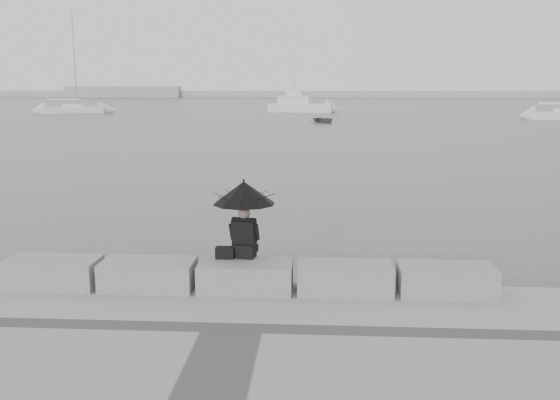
# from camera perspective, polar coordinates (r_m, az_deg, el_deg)

# --- Properties ---
(ground) EXTENTS (360.00, 360.00, 0.00)m
(ground) POSITION_cam_1_polar(r_m,az_deg,el_deg) (11.47, -2.85, -9.89)
(ground) COLOR #45484A
(ground) RESTS_ON ground
(stone_block_far_left) EXTENTS (1.60, 0.80, 0.50)m
(stone_block_far_left) POSITION_cam_1_polar(r_m,az_deg,el_deg) (11.69, -20.05, -6.28)
(stone_block_far_left) COLOR slate
(stone_block_far_left) RESTS_ON promenade
(stone_block_left) EXTENTS (1.60, 0.80, 0.50)m
(stone_block_left) POSITION_cam_1_polar(r_m,az_deg,el_deg) (11.13, -11.94, -6.70)
(stone_block_left) COLOR slate
(stone_block_left) RESTS_ON promenade
(stone_block_centre) EXTENTS (1.60, 0.80, 0.50)m
(stone_block_centre) POSITION_cam_1_polar(r_m,az_deg,el_deg) (10.80, -3.15, -7.00)
(stone_block_centre) COLOR slate
(stone_block_centre) RESTS_ON promenade
(stone_block_right) EXTENTS (1.60, 0.80, 0.50)m
(stone_block_right) POSITION_cam_1_polar(r_m,az_deg,el_deg) (10.74, 5.96, -7.15)
(stone_block_right) COLOR slate
(stone_block_right) RESTS_ON promenade
(stone_block_far_right) EXTENTS (1.60, 0.80, 0.50)m
(stone_block_far_right) POSITION_cam_1_polar(r_m,az_deg,el_deg) (10.95, 14.95, -7.12)
(stone_block_far_right) COLOR slate
(stone_block_far_right) RESTS_ON promenade
(seated_person) EXTENTS (1.10, 1.10, 1.39)m
(seated_person) POSITION_cam_1_polar(r_m,az_deg,el_deg) (10.85, -3.32, -0.17)
(seated_person) COLOR black
(seated_person) RESTS_ON stone_block_centre
(bag) EXTENTS (0.32, 0.18, 0.20)m
(bag) POSITION_cam_1_polar(r_m,az_deg,el_deg) (10.98, -5.07, -4.82)
(bag) COLOR black
(bag) RESTS_ON stone_block_centre
(distant_landmass) EXTENTS (180.00, 8.00, 2.80)m
(distant_landmass) POSITION_cam_1_polar(r_m,az_deg,el_deg) (165.47, 0.31, 9.69)
(distant_landmass) COLOR #A2A4A7
(distant_landmass) RESTS_ON ground
(sailboat_left) EXTENTS (8.08, 4.63, 12.90)m
(sailboat_left) POSITION_cam_1_polar(r_m,az_deg,el_deg) (86.22, -18.37, 7.90)
(sailboat_left) COLOR white
(sailboat_left) RESTS_ON ground
(motor_cruiser) EXTENTS (8.95, 4.32, 4.50)m
(motor_cruiser) POSITION_cam_1_polar(r_m,az_deg,el_deg) (84.68, 1.92, 8.64)
(motor_cruiser) COLOR white
(motor_cruiser) RESTS_ON ground
(dinghy) EXTENTS (3.44, 2.88, 0.54)m
(dinghy) POSITION_cam_1_polar(r_m,az_deg,el_deg) (63.55, 4.04, 7.35)
(dinghy) COLOR slate
(dinghy) RESTS_ON ground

